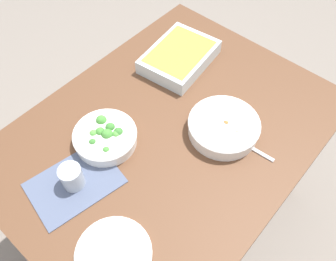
{
  "coord_description": "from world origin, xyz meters",
  "views": [
    {
      "loc": [
        0.55,
        0.49,
        1.77
      ],
      "look_at": [
        0.0,
        0.0,
        0.74
      ],
      "focal_mm": 38.02,
      "sensor_mm": 36.0,
      "label": 1
    }
  ],
  "objects_px": {
    "drink_cup": "(72,178)",
    "broccoli_bowl": "(105,137)",
    "spoon_by_stew": "(244,144)",
    "stew_bowl": "(224,127)",
    "baking_dish": "(179,56)",
    "side_plate": "(114,254)"
  },
  "relations": [
    {
      "from": "drink_cup",
      "to": "broccoli_bowl",
      "type": "bearing_deg",
      "value": -166.76
    },
    {
      "from": "drink_cup",
      "to": "spoon_by_stew",
      "type": "bearing_deg",
      "value": 146.16
    },
    {
      "from": "broccoli_bowl",
      "to": "drink_cup",
      "type": "height_order",
      "value": "drink_cup"
    },
    {
      "from": "stew_bowl",
      "to": "drink_cup",
      "type": "xyz_separation_m",
      "value": [
        0.48,
        -0.24,
        0.01
      ]
    },
    {
      "from": "baking_dish",
      "to": "spoon_by_stew",
      "type": "xyz_separation_m",
      "value": [
        0.16,
        0.43,
        -0.03
      ]
    },
    {
      "from": "drink_cup",
      "to": "side_plate",
      "type": "xyz_separation_m",
      "value": [
        0.07,
        0.26,
        -0.03
      ]
    },
    {
      "from": "broccoli_bowl",
      "to": "baking_dish",
      "type": "height_order",
      "value": "broccoli_bowl"
    },
    {
      "from": "stew_bowl",
      "to": "side_plate",
      "type": "xyz_separation_m",
      "value": [
        0.55,
        0.02,
        -0.03
      ]
    },
    {
      "from": "drink_cup",
      "to": "side_plate",
      "type": "bearing_deg",
      "value": 74.05
    },
    {
      "from": "broccoli_bowl",
      "to": "spoon_by_stew",
      "type": "distance_m",
      "value": 0.48
    },
    {
      "from": "broccoli_bowl",
      "to": "baking_dish",
      "type": "bearing_deg",
      "value": -172.17
    },
    {
      "from": "broccoli_bowl",
      "to": "side_plate",
      "type": "distance_m",
      "value": 0.39
    },
    {
      "from": "baking_dish",
      "to": "spoon_by_stew",
      "type": "distance_m",
      "value": 0.46
    },
    {
      "from": "stew_bowl",
      "to": "broccoli_bowl",
      "type": "xyz_separation_m",
      "value": [
        0.3,
        -0.28,
        -0.0
      ]
    },
    {
      "from": "drink_cup",
      "to": "spoon_by_stew",
      "type": "height_order",
      "value": "drink_cup"
    },
    {
      "from": "stew_bowl",
      "to": "side_plate",
      "type": "distance_m",
      "value": 0.55
    },
    {
      "from": "drink_cup",
      "to": "stew_bowl",
      "type": "bearing_deg",
      "value": 153.63
    },
    {
      "from": "broccoli_bowl",
      "to": "side_plate",
      "type": "relative_size",
      "value": 1.0
    },
    {
      "from": "broccoli_bowl",
      "to": "side_plate",
      "type": "bearing_deg",
      "value": 49.93
    },
    {
      "from": "stew_bowl",
      "to": "spoon_by_stew",
      "type": "bearing_deg",
      "value": 94.18
    },
    {
      "from": "baking_dish",
      "to": "spoon_by_stew",
      "type": "height_order",
      "value": "baking_dish"
    },
    {
      "from": "stew_bowl",
      "to": "side_plate",
      "type": "relative_size",
      "value": 1.14
    }
  ]
}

